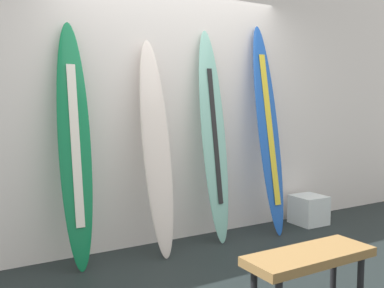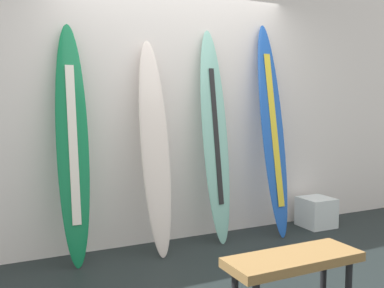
{
  "view_description": "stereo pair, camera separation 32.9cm",
  "coord_description": "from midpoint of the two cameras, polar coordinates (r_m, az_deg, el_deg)",
  "views": [
    {
      "loc": [
        -2.03,
        -2.62,
        1.4
      ],
      "look_at": [
        0.06,
        0.95,
        1.01
      ],
      "focal_mm": 40.13,
      "sensor_mm": 36.0,
      "label": 1
    },
    {
      "loc": [
        -1.74,
        -2.77,
        1.4
      ],
      "look_at": [
        0.06,
        0.95,
        1.01
      ],
      "focal_mm": 40.13,
      "sensor_mm": 36.0,
      "label": 2
    }
  ],
  "objects": [
    {
      "name": "wall_back",
      "position": [
        4.42,
        -5.12,
        5.4
      ],
      "size": [
        7.2,
        0.2,
        2.8
      ],
      "primitive_type": "cube",
      "color": "white",
      "rests_on": "ground"
    },
    {
      "name": "surfboard_cobalt",
      "position": [
        4.66,
        8.13,
        1.78
      ],
      "size": [
        0.28,
        0.48,
        2.25
      ],
      "color": "blue",
      "rests_on": "ground"
    },
    {
      "name": "bench",
      "position": [
        2.94,
        12.17,
        -15.0
      ],
      "size": [
        0.9,
        0.33,
        0.44
      ],
      "color": "olive",
      "rests_on": "ground"
    },
    {
      "name": "ground",
      "position": [
        3.59,
        4.46,
        -17.93
      ],
      "size": [
        8.0,
        8.0,
        0.04
      ],
      "primitive_type": "cube",
      "color": "black"
    },
    {
      "name": "surfboard_seafoam",
      "position": [
        4.32,
        0.72,
        1.06
      ],
      "size": [
        0.3,
        0.39,
        2.14
      ],
      "color": "#85C7B6",
      "rests_on": "ground"
    },
    {
      "name": "surfboard_ivory",
      "position": [
        3.96,
        -7.13,
        -0.43
      ],
      "size": [
        0.28,
        0.47,
        2.0
      ],
      "color": "silver",
      "rests_on": "ground"
    },
    {
      "name": "display_block_left",
      "position": [
        5.19,
        13.5,
        -8.5
      ],
      "size": [
        0.35,
        0.35,
        0.33
      ],
      "color": "white",
      "rests_on": "ground"
    },
    {
      "name": "surfboard_emerald",
      "position": [
        3.78,
        -17.74,
        -0.42
      ],
      "size": [
        0.29,
        0.39,
        2.1
      ],
      "color": "#137845",
      "rests_on": "ground"
    }
  ]
}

